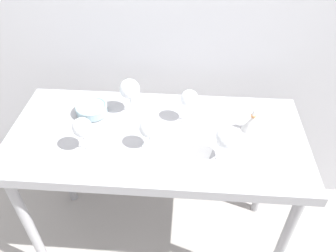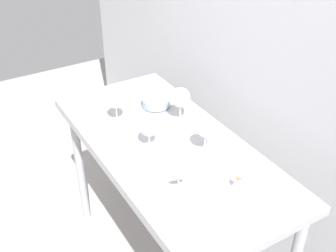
{
  "view_description": "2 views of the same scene",
  "coord_description": "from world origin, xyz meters",
  "px_view_note": "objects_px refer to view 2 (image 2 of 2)",
  "views": [
    {
      "loc": [
        0.14,
        -1.16,
        1.95
      ],
      "look_at": [
        0.06,
        -0.04,
        0.99
      ],
      "focal_mm": 35.56,
      "sensor_mm": 36.0,
      "label": 1
    },
    {
      "loc": [
        1.41,
        -0.85,
        2.07
      ],
      "look_at": [
        -0.07,
        0.03,
        0.95
      ],
      "focal_mm": 45.16,
      "sensor_mm": 36.0,
      "label": 2
    }
  ],
  "objects_px": {
    "wine_glass_far_right": "(206,129)",
    "tasting_bowl": "(156,101)",
    "wine_glass_near_center": "(149,128)",
    "decanter_funnel": "(238,185)",
    "tasting_sheet_upper": "(171,167)",
    "wine_glass_far_left": "(180,98)",
    "wine_glass_near_left": "(116,101)",
    "wine_glass_near_right": "(179,167)"
  },
  "relations": [
    {
      "from": "wine_glass_near_center",
      "to": "tasting_sheet_upper",
      "type": "distance_m",
      "value": 0.21
    },
    {
      "from": "wine_glass_near_right",
      "to": "wine_glass_near_left",
      "type": "bearing_deg",
      "value": 179.26
    },
    {
      "from": "wine_glass_near_right",
      "to": "tasting_bowl",
      "type": "relative_size",
      "value": 1.06
    },
    {
      "from": "wine_glass_near_left",
      "to": "tasting_bowl",
      "type": "bearing_deg",
      "value": 98.39
    },
    {
      "from": "wine_glass_near_left",
      "to": "tasting_bowl",
      "type": "height_order",
      "value": "wine_glass_near_left"
    },
    {
      "from": "wine_glass_near_right",
      "to": "wine_glass_near_center",
      "type": "bearing_deg",
      "value": 172.31
    },
    {
      "from": "wine_glass_near_left",
      "to": "wine_glass_near_center",
      "type": "xyz_separation_m",
      "value": [
        0.28,
        0.04,
        -0.02
      ]
    },
    {
      "from": "wine_glass_near_right",
      "to": "decanter_funnel",
      "type": "xyz_separation_m",
      "value": [
        0.14,
        0.2,
        -0.08
      ]
    },
    {
      "from": "wine_glass_far_right",
      "to": "tasting_sheet_upper",
      "type": "relative_size",
      "value": 0.65
    },
    {
      "from": "tasting_bowl",
      "to": "wine_glass_near_right",
      "type": "bearing_deg",
      "value": -22.07
    },
    {
      "from": "tasting_bowl",
      "to": "wine_glass_far_right",
      "type": "bearing_deg",
      "value": -2.12
    },
    {
      "from": "tasting_sheet_upper",
      "to": "wine_glass_far_right",
      "type": "bearing_deg",
      "value": 112.03
    },
    {
      "from": "wine_glass_near_right",
      "to": "tasting_sheet_upper",
      "type": "relative_size",
      "value": 0.63
    },
    {
      "from": "wine_glass_near_left",
      "to": "tasting_sheet_upper",
      "type": "xyz_separation_m",
      "value": [
        0.46,
        0.04,
        -0.12
      ]
    },
    {
      "from": "wine_glass_near_left",
      "to": "tasting_bowl",
      "type": "relative_size",
      "value": 1.09
    },
    {
      "from": "wine_glass_far_right",
      "to": "decanter_funnel",
      "type": "relative_size",
      "value": 1.36
    },
    {
      "from": "tasting_sheet_upper",
      "to": "tasting_bowl",
      "type": "distance_m",
      "value": 0.54
    },
    {
      "from": "wine_glass_far_right",
      "to": "tasting_sheet_upper",
      "type": "bearing_deg",
      "value": -85.25
    },
    {
      "from": "wine_glass_near_right",
      "to": "wine_glass_far_left",
      "type": "distance_m",
      "value": 0.53
    },
    {
      "from": "wine_glass_far_right",
      "to": "wine_glass_near_center",
      "type": "distance_m",
      "value": 0.26
    },
    {
      "from": "wine_glass_near_left",
      "to": "tasting_sheet_upper",
      "type": "distance_m",
      "value": 0.48
    },
    {
      "from": "wine_glass_far_left",
      "to": "wine_glass_far_right",
      "type": "relative_size",
      "value": 1.07
    },
    {
      "from": "wine_glass_near_center",
      "to": "decanter_funnel",
      "type": "distance_m",
      "value": 0.49
    },
    {
      "from": "wine_glass_far_right",
      "to": "wine_glass_near_left",
      "type": "height_order",
      "value": "wine_glass_far_right"
    },
    {
      "from": "wine_glass_near_right",
      "to": "tasting_sheet_upper",
      "type": "distance_m",
      "value": 0.19
    },
    {
      "from": "tasting_bowl",
      "to": "wine_glass_far_left",
      "type": "bearing_deg",
      "value": 9.24
    },
    {
      "from": "wine_glass_far_left",
      "to": "tasting_sheet_upper",
      "type": "bearing_deg",
      "value": -38.18
    },
    {
      "from": "tasting_sheet_upper",
      "to": "wine_glass_near_right",
      "type": "bearing_deg",
      "value": -2.8
    },
    {
      "from": "decanter_funnel",
      "to": "tasting_bowl",
      "type": "bearing_deg",
      "value": 175.32
    },
    {
      "from": "wine_glass_near_center",
      "to": "tasting_bowl",
      "type": "height_order",
      "value": "wine_glass_near_center"
    },
    {
      "from": "wine_glass_near_right",
      "to": "wine_glass_far_right",
      "type": "bearing_deg",
      "value": 123.07
    },
    {
      "from": "wine_glass_far_right",
      "to": "tasting_bowl",
      "type": "bearing_deg",
      "value": 177.88
    },
    {
      "from": "tasting_bowl",
      "to": "decanter_funnel",
      "type": "height_order",
      "value": "decanter_funnel"
    },
    {
      "from": "wine_glass_far_right",
      "to": "decanter_funnel",
      "type": "xyz_separation_m",
      "value": [
        0.3,
        -0.05,
        -0.09
      ]
    },
    {
      "from": "wine_glass_near_center",
      "to": "tasting_sheet_upper",
      "type": "height_order",
      "value": "wine_glass_near_center"
    },
    {
      "from": "wine_glass_far_left",
      "to": "decanter_funnel",
      "type": "xyz_separation_m",
      "value": [
        0.59,
        -0.1,
        -0.09
      ]
    },
    {
      "from": "wine_glass_near_left",
      "to": "decanter_funnel",
      "type": "distance_m",
      "value": 0.77
    },
    {
      "from": "wine_glass_far_left",
      "to": "wine_glass_near_center",
      "type": "height_order",
      "value": "wine_glass_far_left"
    },
    {
      "from": "wine_glass_near_left",
      "to": "wine_glass_near_center",
      "type": "distance_m",
      "value": 0.28
    },
    {
      "from": "wine_glass_near_right",
      "to": "wine_glass_far_left",
      "type": "relative_size",
      "value": 0.9
    },
    {
      "from": "wine_glass_far_left",
      "to": "tasting_bowl",
      "type": "bearing_deg",
      "value": -170.76
    },
    {
      "from": "wine_glass_far_right",
      "to": "tasting_bowl",
      "type": "distance_m",
      "value": 0.49
    }
  ]
}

